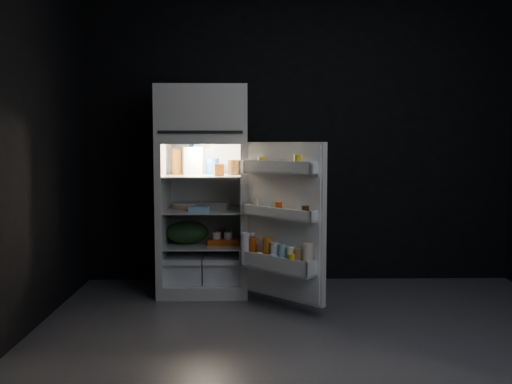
{
  "coord_description": "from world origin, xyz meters",
  "views": [
    {
      "loc": [
        -0.52,
        -3.67,
        1.31
      ],
      "look_at": [
        -0.43,
        1.0,
        0.9
      ],
      "focal_mm": 40.0,
      "sensor_mm": 36.0,
      "label": 1
    }
  ],
  "objects_px": {
    "fridge_door": "(282,224)",
    "milk_jug": "(192,161)",
    "refrigerator": "(204,183)",
    "egg_carton": "(213,206)",
    "yogurt_tray": "(224,242)"
  },
  "relations": [
    {
      "from": "refrigerator",
      "to": "milk_jug",
      "type": "xyz_separation_m",
      "value": [
        -0.11,
        0.01,
        0.19
      ]
    },
    {
      "from": "refrigerator",
      "to": "yogurt_tray",
      "type": "distance_m",
      "value": 0.55
    },
    {
      "from": "fridge_door",
      "to": "egg_carton",
      "type": "distance_m",
      "value": 0.77
    },
    {
      "from": "refrigerator",
      "to": "yogurt_tray",
      "type": "xyz_separation_m",
      "value": [
        0.17,
        -0.12,
        -0.5
      ]
    },
    {
      "from": "fridge_door",
      "to": "refrigerator",
      "type": "bearing_deg",
      "value": 135.16
    },
    {
      "from": "refrigerator",
      "to": "yogurt_tray",
      "type": "height_order",
      "value": "refrigerator"
    },
    {
      "from": "egg_carton",
      "to": "yogurt_tray",
      "type": "relative_size",
      "value": 0.98
    },
    {
      "from": "refrigerator",
      "to": "fridge_door",
      "type": "distance_m",
      "value": 0.95
    },
    {
      "from": "refrigerator",
      "to": "fridge_door",
      "type": "xyz_separation_m",
      "value": [
        0.64,
        -0.64,
        -0.28
      ]
    },
    {
      "from": "milk_jug",
      "to": "egg_carton",
      "type": "bearing_deg",
      "value": -47.94
    },
    {
      "from": "fridge_door",
      "to": "milk_jug",
      "type": "xyz_separation_m",
      "value": [
        -0.75,
        0.65,
        0.47
      ]
    },
    {
      "from": "milk_jug",
      "to": "fridge_door",
      "type": "bearing_deg",
      "value": -55.3
    },
    {
      "from": "milk_jug",
      "to": "yogurt_tray",
      "type": "bearing_deg",
      "value": -39.41
    },
    {
      "from": "refrigerator",
      "to": "egg_carton",
      "type": "bearing_deg",
      "value": -54.28
    },
    {
      "from": "refrigerator",
      "to": "egg_carton",
      "type": "height_order",
      "value": "refrigerator"
    }
  ]
}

